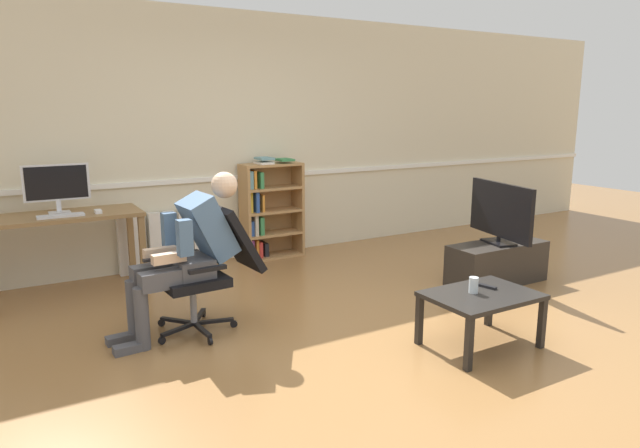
% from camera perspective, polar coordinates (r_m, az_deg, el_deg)
% --- Properties ---
extents(ground_plane, '(18.00, 18.00, 0.00)m').
position_cam_1_polar(ground_plane, '(4.24, 4.13, -11.58)').
color(ground_plane, olive).
extents(back_wall, '(12.00, 0.13, 2.70)m').
position_cam_1_polar(back_wall, '(6.27, -9.65, 8.61)').
color(back_wall, beige).
rests_on(back_wall, ground_plane).
extents(computer_desk, '(1.30, 0.59, 0.76)m').
position_cam_1_polar(computer_desk, '(5.47, -24.62, -0.20)').
color(computer_desk, olive).
rests_on(computer_desk, ground_plane).
extents(imac_monitor, '(0.55, 0.14, 0.44)m').
position_cam_1_polar(imac_monitor, '(5.49, -25.32, 3.66)').
color(imac_monitor, silver).
rests_on(imac_monitor, computer_desk).
extents(keyboard, '(0.38, 0.12, 0.02)m').
position_cam_1_polar(keyboard, '(5.31, -24.98, 0.77)').
color(keyboard, silver).
rests_on(keyboard, computer_desk).
extents(computer_mouse, '(0.06, 0.10, 0.03)m').
position_cam_1_polar(computer_mouse, '(5.36, -21.74, 1.20)').
color(computer_mouse, white).
rests_on(computer_mouse, computer_desk).
extents(bookshelf, '(0.69, 0.29, 1.15)m').
position_cam_1_polar(bookshelf, '(6.32, -5.44, 1.41)').
color(bookshelf, '#AD7F4C').
rests_on(bookshelf, ground_plane).
extents(radiator, '(0.90, 0.08, 0.62)m').
position_cam_1_polar(radiator, '(6.08, -15.79, -1.68)').
color(radiator, white).
rests_on(radiator, ground_plane).
extents(office_chair, '(0.85, 0.62, 0.95)m').
position_cam_1_polar(office_chair, '(4.35, -10.97, -3.93)').
color(office_chair, black).
rests_on(office_chair, ground_plane).
extents(person_seated, '(1.02, 0.41, 1.21)m').
position_cam_1_polar(person_seated, '(4.25, -13.37, -2.59)').
color(person_seated, '#4C4C51').
rests_on(person_seated, ground_plane).
extents(tv_stand, '(1.02, 0.39, 0.40)m').
position_cam_1_polar(tv_stand, '(5.70, 17.63, -3.84)').
color(tv_stand, '#2D2823').
rests_on(tv_stand, ground_plane).
extents(tv_screen, '(0.26, 0.90, 0.59)m').
position_cam_1_polar(tv_screen, '(5.59, 17.97, 1.18)').
color(tv_screen, black).
rests_on(tv_screen, tv_stand).
extents(coffee_table, '(0.77, 0.55, 0.40)m').
position_cam_1_polar(coffee_table, '(4.15, 16.17, -7.47)').
color(coffee_table, black).
rests_on(coffee_table, ground_plane).
extents(drinking_glass, '(0.07, 0.07, 0.11)m').
position_cam_1_polar(drinking_glass, '(4.11, 15.42, -6.04)').
color(drinking_glass, silver).
rests_on(drinking_glass, coffee_table).
extents(spare_remote, '(0.07, 0.15, 0.02)m').
position_cam_1_polar(spare_remote, '(4.26, 16.66, -6.12)').
color(spare_remote, black).
rests_on(spare_remote, coffee_table).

